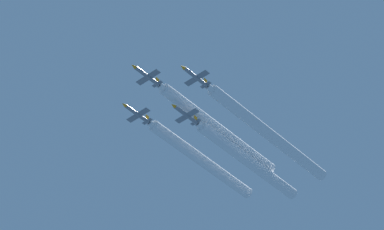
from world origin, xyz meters
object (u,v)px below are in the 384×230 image
(jet_lead, at_px, (146,76))
(jet_slot, at_px, (185,114))
(jet_right_wingman, at_px, (136,113))
(jet_left_wingman, at_px, (195,76))

(jet_lead, height_order, jet_slot, jet_lead)
(jet_lead, height_order, jet_right_wingman, jet_lead)
(jet_left_wingman, bearing_deg, jet_slot, -37.09)
(jet_lead, bearing_deg, jet_left_wingman, -146.42)
(jet_lead, xyz_separation_m, jet_slot, (-0.41, -16.92, -4.39))
(jet_lead, relative_size, jet_left_wingman, 1.00)
(jet_lead, xyz_separation_m, jet_left_wingman, (-12.13, -8.05, -2.26))
(jet_right_wingman, distance_m, jet_slot, 15.15)
(jet_left_wingman, height_order, jet_slot, jet_left_wingman)
(jet_right_wingman, height_order, jet_slot, jet_right_wingman)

